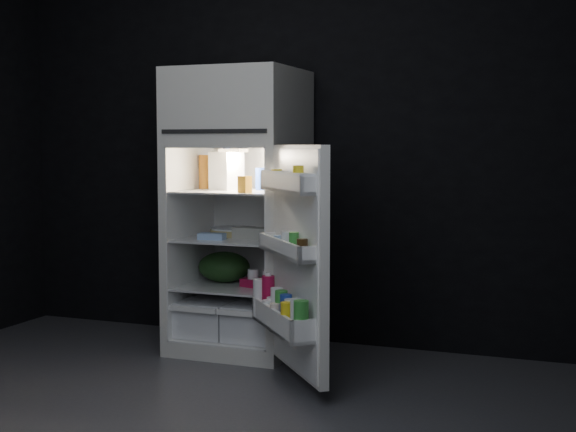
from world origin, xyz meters
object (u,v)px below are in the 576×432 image
at_px(fridge_door, 294,264).
at_px(milk_jug, 226,171).
at_px(yogurt_tray, 262,283).
at_px(refrigerator, 240,201).
at_px(egg_carton, 255,233).

bearing_deg(fridge_door, milk_jug, 137.24).
height_order(fridge_door, yogurt_tray, fridge_door).
bearing_deg(refrigerator, egg_carton, -26.81).
bearing_deg(fridge_door, egg_carton, 128.94).
xyz_separation_m(refrigerator, milk_jug, (-0.08, -0.02, 0.19)).
bearing_deg(egg_carton, refrigerator, 153.06).
distance_m(fridge_door, yogurt_tray, 0.76).
distance_m(refrigerator, egg_carton, 0.24).
distance_m(milk_jug, yogurt_tray, 0.75).
relative_size(milk_jug, yogurt_tray, 0.95).
bearing_deg(egg_carton, fridge_door, -51.19).
bearing_deg(milk_jug, yogurt_tray, 4.80).
bearing_deg(milk_jug, refrigerator, 31.39).
height_order(refrigerator, yogurt_tray, refrigerator).
height_order(refrigerator, egg_carton, refrigerator).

